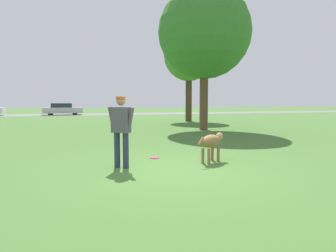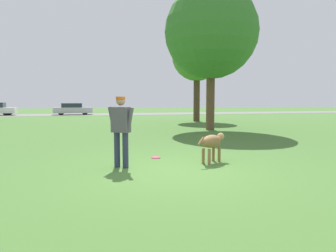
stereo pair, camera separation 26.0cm
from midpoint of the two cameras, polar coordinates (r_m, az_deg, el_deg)
ground_plane at (r=6.45m, az=2.25°, el=-8.38°), size 120.00×120.00×0.00m
far_road_strip at (r=34.30m, az=-11.59°, el=2.20°), size 120.00×6.00×0.01m
person at (r=6.62m, az=-7.85°, el=-0.07°), size 0.57×0.46×1.57m
dog at (r=7.24m, az=9.47°, el=-3.07°), size 0.92×0.66×0.69m
frisbee at (r=7.77m, az=-1.39°, el=-6.04°), size 0.24×0.24×0.02m
tree_far_right at (r=22.23m, az=5.89°, el=13.06°), size 3.61×3.61×6.54m
tree_near_right at (r=15.84m, az=8.71°, el=17.23°), size 4.66×4.66×7.26m
parked_car_silver at (r=33.96m, az=-17.47°, el=3.09°), size 4.11×1.85×1.25m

